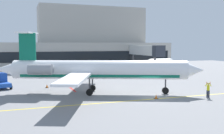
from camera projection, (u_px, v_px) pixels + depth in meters
The scene contains 10 objects.
ground at pixel (152, 97), 33.75m from camera, with size 120.00×120.00×0.11m.
terminal_building at pixel (74, 44), 77.72m from camera, with size 62.57×14.27×17.82m.
jet_bridge_west at pixel (146, 51), 67.28m from camera, with size 2.40×16.67×6.39m.
regional_jet at pixel (95, 70), 35.84m from camera, with size 27.10×22.60×8.28m.
pushback_tractor at pixel (2, 82), 40.03m from camera, with size 2.80×3.66×2.34m.
belt_loader at pixel (117, 71), 58.11m from camera, with size 3.03×3.86×1.90m.
fuel_tank at pixel (160, 63), 70.18m from camera, with size 8.12×2.60×2.87m.
marshaller at pixel (208, 89), 33.19m from camera, with size 0.79×0.43×2.00m.
safety_cone_alpha at pixel (47, 86), 40.75m from camera, with size 0.47×0.47×0.55m.
safety_cone_bravo at pixel (156, 97), 32.46m from camera, with size 0.47×0.47×0.55m.
Camera 1 is at (-16.03, -29.63, 6.67)m, focal length 42.69 mm.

